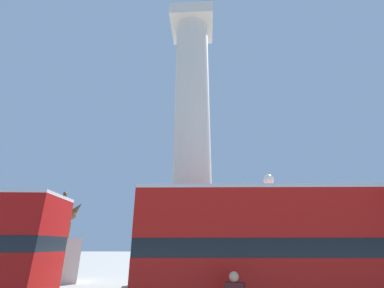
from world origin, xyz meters
The scene contains 4 objects.
monument_column centered at (0.00, 0.00, 7.11)m, with size 5.33×5.33×18.77m.
bus_a centered at (3.54, -4.62, 2.36)m, with size 10.23×3.02×4.26m.
equestrian_statue centered at (-10.18, 5.40, 1.80)m, with size 4.27×3.79×6.31m.
street_lamp centered at (3.63, -2.36, 3.39)m, with size 0.49×0.49×5.45m.
Camera 1 is at (0.74, -14.03, 2.43)m, focal length 24.00 mm.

